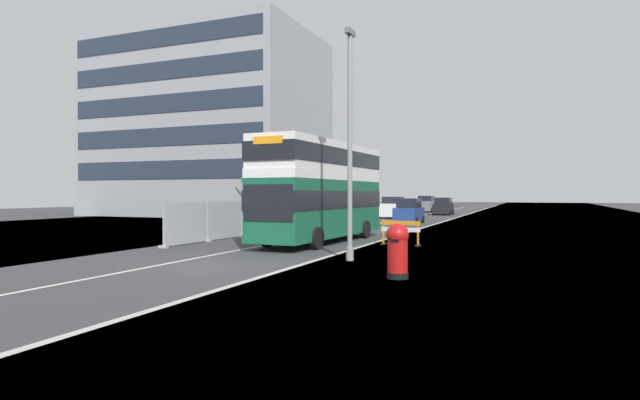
{
  "coord_description": "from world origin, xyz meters",
  "views": [
    {
      "loc": [
        10.45,
        -14.92,
        2.49
      ],
      "look_at": [
        1.59,
        6.35,
        2.2
      ],
      "focal_mm": 29.21,
      "sensor_mm": 36.0,
      "label": 1
    }
  ],
  "objects_px": {
    "double_decker_bus": "(322,190)",
    "car_oncoming_near": "(409,212)",
    "red_pillar_postbox": "(398,248)",
    "roadworks_barrier": "(400,229)",
    "lamppost_foreground": "(350,152)",
    "car_receding_mid": "(393,208)",
    "car_receding_far": "(443,207)",
    "car_far_side": "(426,204)"
  },
  "relations": [
    {
      "from": "roadworks_barrier",
      "to": "car_oncoming_near",
      "type": "distance_m",
      "value": 18.98
    },
    {
      "from": "red_pillar_postbox",
      "to": "car_oncoming_near",
      "type": "distance_m",
      "value": 28.77
    },
    {
      "from": "car_receding_mid",
      "to": "car_far_side",
      "type": "height_order",
      "value": "car_far_side"
    },
    {
      "from": "lamppost_foreground",
      "to": "red_pillar_postbox",
      "type": "relative_size",
      "value": 5.3
    },
    {
      "from": "double_decker_bus",
      "to": "red_pillar_postbox",
      "type": "relative_size",
      "value": 6.91
    },
    {
      "from": "car_oncoming_near",
      "to": "car_receding_far",
      "type": "distance_m",
      "value": 18.42
    },
    {
      "from": "car_receding_mid",
      "to": "car_receding_far",
      "type": "xyz_separation_m",
      "value": [
        3.44,
        9.82,
        -0.08
      ]
    },
    {
      "from": "lamppost_foreground",
      "to": "roadworks_barrier",
      "type": "height_order",
      "value": "lamppost_foreground"
    },
    {
      "from": "car_oncoming_near",
      "to": "car_receding_far",
      "type": "bearing_deg",
      "value": 90.55
    },
    {
      "from": "car_receding_mid",
      "to": "lamppost_foreground",
      "type": "bearing_deg",
      "value": -78.04
    },
    {
      "from": "car_receding_mid",
      "to": "car_far_side",
      "type": "xyz_separation_m",
      "value": [
        -0.25,
        18.51,
        0.0
      ]
    },
    {
      "from": "lamppost_foreground",
      "to": "roadworks_barrier",
      "type": "bearing_deg",
      "value": 86.57
    },
    {
      "from": "double_decker_bus",
      "to": "car_oncoming_near",
      "type": "bearing_deg",
      "value": 89.05
    },
    {
      "from": "double_decker_bus",
      "to": "car_receding_far",
      "type": "bearing_deg",
      "value": 89.8
    },
    {
      "from": "roadworks_barrier",
      "to": "car_receding_far",
      "type": "distance_m",
      "value": 37.22
    },
    {
      "from": "double_decker_bus",
      "to": "car_receding_far",
      "type": "height_order",
      "value": "double_decker_bus"
    },
    {
      "from": "car_receding_far",
      "to": "car_far_side",
      "type": "height_order",
      "value": "car_far_side"
    },
    {
      "from": "car_receding_mid",
      "to": "car_far_side",
      "type": "distance_m",
      "value": 18.52
    },
    {
      "from": "red_pillar_postbox",
      "to": "roadworks_barrier",
      "type": "xyz_separation_m",
      "value": [
        -2.26,
        9.53,
        -0.11
      ]
    },
    {
      "from": "car_receding_mid",
      "to": "car_receding_far",
      "type": "bearing_deg",
      "value": 70.72
    },
    {
      "from": "double_decker_bus",
      "to": "roadworks_barrier",
      "type": "relative_size",
      "value": 5.77
    },
    {
      "from": "double_decker_bus",
      "to": "red_pillar_postbox",
      "type": "bearing_deg",
      "value": -56.68
    },
    {
      "from": "double_decker_bus",
      "to": "car_receding_far",
      "type": "xyz_separation_m",
      "value": [
        0.13,
        36.79,
        -1.74
      ]
    },
    {
      "from": "car_receding_mid",
      "to": "car_receding_far",
      "type": "distance_m",
      "value": 10.4
    },
    {
      "from": "roadworks_barrier",
      "to": "lamppost_foreground",
      "type": "bearing_deg",
      "value": -93.43
    },
    {
      "from": "lamppost_foreground",
      "to": "roadworks_barrier",
      "type": "relative_size",
      "value": 4.42
    },
    {
      "from": "red_pillar_postbox",
      "to": "car_receding_far",
      "type": "distance_m",
      "value": 46.96
    },
    {
      "from": "double_decker_bus",
      "to": "car_oncoming_near",
      "type": "distance_m",
      "value": 18.45
    },
    {
      "from": "lamppost_foreground",
      "to": "car_oncoming_near",
      "type": "distance_m",
      "value": 25.25
    },
    {
      "from": "red_pillar_postbox",
      "to": "roadworks_barrier",
      "type": "distance_m",
      "value": 9.79
    },
    {
      "from": "lamppost_foreground",
      "to": "red_pillar_postbox",
      "type": "height_order",
      "value": "lamppost_foreground"
    },
    {
      "from": "car_oncoming_near",
      "to": "car_far_side",
      "type": "distance_m",
      "value": 27.39
    },
    {
      "from": "car_oncoming_near",
      "to": "car_receding_far",
      "type": "xyz_separation_m",
      "value": [
        -0.18,
        18.42,
        -0.02
      ]
    },
    {
      "from": "red_pillar_postbox",
      "to": "roadworks_barrier",
      "type": "relative_size",
      "value": 0.83
    },
    {
      "from": "car_receding_mid",
      "to": "car_oncoming_near",
      "type": "bearing_deg",
      "value": -67.22
    },
    {
      "from": "double_decker_bus",
      "to": "red_pillar_postbox",
      "type": "distance_m",
      "value": 11.8
    },
    {
      "from": "roadworks_barrier",
      "to": "car_far_side",
      "type": "xyz_separation_m",
      "value": [
        -7.71,
        45.7,
        0.26
      ]
    },
    {
      "from": "double_decker_bus",
      "to": "car_far_side",
      "type": "distance_m",
      "value": 45.65
    },
    {
      "from": "car_oncoming_near",
      "to": "car_receding_mid",
      "type": "height_order",
      "value": "car_receding_mid"
    },
    {
      "from": "roadworks_barrier",
      "to": "red_pillar_postbox",
      "type": "bearing_deg",
      "value": -76.67
    },
    {
      "from": "car_receding_mid",
      "to": "double_decker_bus",
      "type": "bearing_deg",
      "value": -83.01
    },
    {
      "from": "car_oncoming_near",
      "to": "car_receding_far",
      "type": "height_order",
      "value": "car_oncoming_near"
    }
  ]
}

